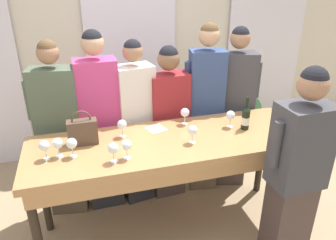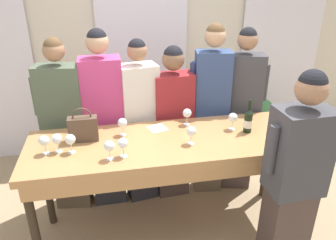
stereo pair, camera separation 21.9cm
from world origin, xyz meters
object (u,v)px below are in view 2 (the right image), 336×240
Objects in this scene: guest_pink_top at (104,120)px; guest_navy_coat at (211,109)px; guest_cream_sweater at (140,123)px; guest_olive_jacket at (65,127)px; wine_glass_center_left at (123,144)px; handbag at (83,128)px; tasting_bar at (170,151)px; wine_bottle at (248,121)px; host_pouring at (294,181)px; wine_glass_center_mid at (70,140)px; wine_glass_back_left at (298,124)px; wine_glass_front_left at (191,131)px; wine_glass_back_right at (187,114)px; guest_striped_shirt at (173,122)px; wine_glass_back_mid at (57,139)px; wine_glass_near_host at (233,118)px; guest_beige_cap at (240,111)px; potted_plant at (262,119)px; wine_glass_center_right at (44,141)px; wine_glass_front_mid at (109,146)px; wine_glass_front_right at (122,123)px.

guest_pink_top is 1.11m from guest_navy_coat.
guest_olive_jacket is at bearing -180.00° from guest_cream_sweater.
handbag is at bearing 132.77° from wine_glass_center_left.
tasting_bar is 1.38× the size of guest_cream_sweater.
wine_bottle is 0.17× the size of host_pouring.
host_pouring reaches higher than wine_glass_center_mid.
wine_glass_center_left is at bearing -79.92° from guest_pink_top.
guest_olive_jacket reaches higher than wine_glass_back_left.
wine_glass_front_left is 1.00× the size of wine_glass_back_right.
guest_striped_shirt reaches higher than wine_glass_back_left.
tasting_bar is 1.45× the size of guest_striped_shirt.
guest_navy_coat is at bearing 25.15° from wine_glass_center_mid.
wine_glass_back_mid is 1.00× the size of wine_glass_near_host.
guest_olive_jacket reaches higher than tasting_bar.
wine_glass_front_left is 1.00× the size of wine_glass_center_left.
wine_bottle is at bearing -32.08° from guest_cream_sweater.
guest_beige_cap is (0.67, 0.32, -0.16)m from wine_glass_back_right.
guest_beige_cap reaches higher than tasting_bar.
guest_pink_top is at bearing -180.00° from guest_navy_coat.
wine_bottle is at bearing -107.39° from guest_beige_cap.
guest_beige_cap reaches higher than host_pouring.
guest_beige_cap is at bearing 31.11° from wine_glass_center_left.
wine_glass_back_left is (1.11, -0.11, 0.21)m from tasting_bar.
wine_glass_center_left is 2.76m from potted_plant.
wine_glass_center_right is 0.09× the size of guest_navy_coat.
wine_glass_front_mid is 1.00× the size of wine_glass_back_mid.
guest_olive_jacket is at bearing 117.37° from wine_glass_front_mid.
wine_glass_center_right is 0.09m from wine_glass_back_mid.
handbag is 2.82m from potted_plant.
guest_beige_cap is at bearing 72.61° from wine_bottle.
tasting_bar is at bearing -145.83° from guest_beige_cap.
wine_glass_front_left is 0.80m from guest_navy_coat.
wine_glass_back_right is at bearing -154.65° from guest_beige_cap.
guest_cream_sweater is 1.00× the size of host_pouring.
guest_cream_sweater is (-0.41, 0.32, -0.21)m from wine_glass_back_right.
guest_cream_sweater is at bearing 142.16° from wine_glass_back_right.
wine_glass_front_right is 0.61m from wine_glass_back_right.
wine_glass_front_mid is (-0.51, -0.20, 0.21)m from tasting_bar.
potted_plant is (2.04, 1.32, -0.74)m from wine_glass_front_right.
guest_navy_coat is (1.57, 0.62, -0.12)m from wine_glass_center_right.
wine_glass_back_left is 0.63m from host_pouring.
guest_cream_sweater is at bearing 107.80° from tasting_bar.
wine_glass_center_left is 1.00× the size of wine_glass_near_host.
host_pouring reaches higher than wine_glass_front_mid.
wine_glass_center_mid is 0.09× the size of guest_cream_sweater.
wine_glass_center_left is at bearing 11.36° from wine_glass_front_mid.
wine_glass_near_host is at bearing 5.99° from wine_glass_center_mid.
handbag is 1.87× the size of wine_glass_front_right.
guest_pink_top reaches higher than wine_glass_center_mid.
wine_glass_center_mid is 1.83m from guest_beige_cap.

